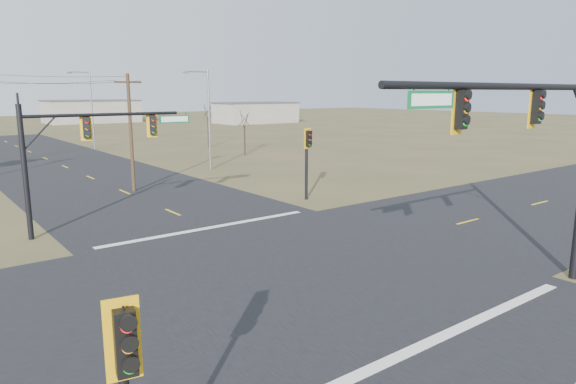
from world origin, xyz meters
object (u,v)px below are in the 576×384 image
object	(u,v)px
mast_arm_far	(90,139)
pedestal_signal_ne	(308,148)
pedestal_signal_sw	(126,362)
bare_tree_c	(244,118)
bare_tree_d	(208,110)
mast_arm_near	(541,136)
utility_pole_near	(131,131)
streetlight_a	(207,114)
streetlight_b	(90,106)

from	to	relation	value
mast_arm_far	pedestal_signal_ne	distance (m)	13.64
pedestal_signal_ne	pedestal_signal_sw	bearing A→B (deg)	-139.51
pedestal_signal_ne	bare_tree_c	size ratio (longest dim) A/B	0.90
mast_arm_far	pedestal_signal_ne	size ratio (longest dim) A/B	1.84
bare_tree_d	mast_arm_near	bearing A→B (deg)	-107.12
bare_tree_d	utility_pole_near	bearing A→B (deg)	-128.89
streetlight_a	streetlight_b	xyz separation A→B (m)	(-3.20, 23.93, 0.34)
pedestal_signal_sw	streetlight_b	bearing A→B (deg)	84.68
mast_arm_near	streetlight_b	size ratio (longest dim) A/B	1.17
utility_pole_near	streetlight_a	world-z (taller)	streetlight_a
bare_tree_c	streetlight_a	bearing A→B (deg)	-139.92
mast_arm_far	pedestal_signal_sw	bearing A→B (deg)	-81.91
streetlight_b	bare_tree_d	xyz separation A→B (m)	(12.86, -6.33, -0.67)
utility_pole_near	streetlight_a	size ratio (longest dim) A/B	0.92
pedestal_signal_ne	bare_tree_c	xyz separation A→B (m)	(9.99, 23.25, 0.73)
mast_arm_far	streetlight_b	bearing A→B (deg)	96.93
utility_pole_near	bare_tree_d	world-z (taller)	utility_pole_near
mast_arm_far	streetlight_b	xyz separation A→B (m)	(11.68, 38.92, 0.68)
utility_pole_near	streetlight_b	size ratio (longest dim) A/B	0.87
bare_tree_d	mast_arm_far	bearing A→B (deg)	-126.97
mast_arm_far	bare_tree_c	xyz separation A→B (m)	(23.53, 22.28, -0.56)
utility_pole_near	bare_tree_c	distance (m)	22.45
mast_arm_near	streetlight_a	world-z (taller)	streetlight_a
utility_pole_near	streetlight_a	distance (m)	11.22
streetlight_a	streetlight_b	size ratio (longest dim) A/B	0.94
streetlight_a	bare_tree_d	world-z (taller)	streetlight_a
streetlight_a	bare_tree_c	size ratio (longest dim) A/B	1.70
mast_arm_near	mast_arm_far	xyz separation A→B (m)	(-8.79, 18.55, -0.92)
pedestal_signal_sw	streetlight_a	distance (m)	40.12
utility_pole_near	bare_tree_d	xyz separation A→B (m)	(19.08, 23.65, 0.37)
streetlight_b	bare_tree_d	size ratio (longest dim) A/B	1.64
bare_tree_d	streetlight_a	bearing A→B (deg)	-118.76
mast_arm_far	streetlight_a	bearing A→B (deg)	68.85
bare_tree_c	bare_tree_d	bearing A→B (deg)	84.40
mast_arm_near	pedestal_signal_sw	world-z (taller)	mast_arm_near
utility_pole_near	streetlight_b	world-z (taller)	streetlight_b
mast_arm_near	bare_tree_d	xyz separation A→B (m)	(15.75, 51.14, -0.92)
mast_arm_far	utility_pole_near	distance (m)	10.49
utility_pole_near	bare_tree_c	bearing A→B (deg)	36.42
pedestal_signal_sw	utility_pole_near	size ratio (longest dim) A/B	0.48
mast_arm_far	streetlight_a	size ratio (longest dim) A/B	0.98
pedestal_signal_ne	utility_pole_near	xyz separation A→B (m)	(-8.08, 9.92, 0.94)
mast_arm_far	streetlight_b	size ratio (longest dim) A/B	0.92
pedestal_signal_ne	bare_tree_d	bearing A→B (deg)	67.98
mast_arm_near	utility_pole_near	size ratio (longest dim) A/B	1.36
pedestal_signal_ne	streetlight_b	distance (m)	39.99
utility_pole_near	pedestal_signal_ne	bearing A→B (deg)	-50.84
streetlight_b	pedestal_signal_sw	bearing A→B (deg)	-115.30
pedestal_signal_sw	streetlight_b	size ratio (longest dim) A/B	0.42
bare_tree_c	mast_arm_far	bearing A→B (deg)	-136.57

